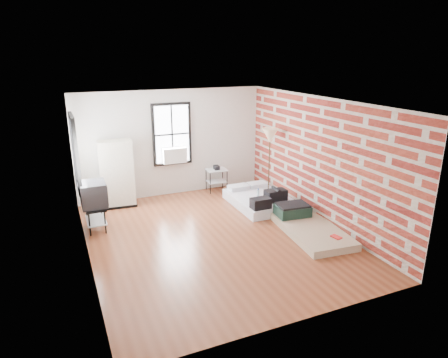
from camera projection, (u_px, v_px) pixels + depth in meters
name	position (u px, v px, depth m)	size (l,w,h in m)	color
ground	(215.00, 237.00, 8.34)	(6.00, 6.00, 0.00)	brown
room_shell	(218.00, 152.00, 8.22)	(5.02, 6.02, 2.80)	silver
mattress_main	(261.00, 199.00, 10.04)	(1.32, 1.79, 0.57)	white
mattress_bare	(307.00, 226.00, 8.60)	(1.24, 2.08, 0.43)	tan
wardrobe	(117.00, 174.00, 9.83)	(0.88, 0.56, 1.67)	black
side_table	(217.00, 174.00, 11.01)	(0.58, 0.48, 0.73)	black
floor_lamp	(270.00, 139.00, 10.04)	(0.40, 0.40, 1.88)	#312310
tv_stand	(94.00, 196.00, 8.52)	(0.54, 0.76, 1.07)	black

